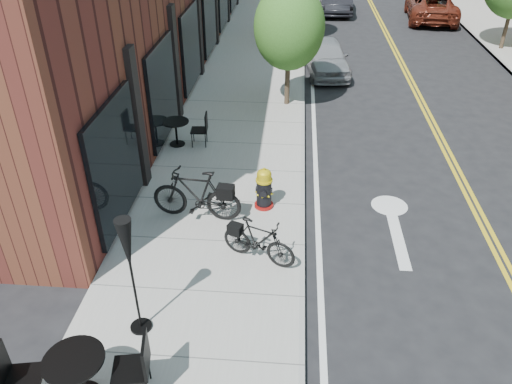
{
  "coord_description": "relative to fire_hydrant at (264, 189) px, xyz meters",
  "views": [
    {
      "loc": [
        -0.35,
        -6.64,
        6.62
      ],
      "look_at": [
        -1.06,
        2.08,
        1.0
      ],
      "focal_mm": 35.0,
      "sensor_mm": 36.0,
      "label": 1
    }
  ],
  "objects": [
    {
      "name": "ground",
      "position": [
        0.94,
        -2.86,
        -0.6
      ],
      "size": [
        120.0,
        120.0,
        0.0
      ],
      "primitive_type": "plane",
      "color": "black",
      "rests_on": "ground"
    },
    {
      "name": "sidewalk_near",
      "position": [
        -1.06,
        7.14,
        -0.54
      ],
      "size": [
        4.0,
        70.0,
        0.12
      ],
      "primitive_type": "cube",
      "color": "#9E9B93",
      "rests_on": "ground"
    },
    {
      "name": "tree_near_a",
      "position": [
        0.34,
        6.14,
        2.01
      ],
      "size": [
        2.2,
        2.2,
        3.81
      ],
      "color": "#382B1E",
      "rests_on": "sidewalk_near"
    },
    {
      "name": "fire_hydrant",
      "position": [
        0.0,
        0.0,
        0.0
      ],
      "size": [
        0.49,
        0.49,
        1.01
      ],
      "rotation": [
        0.0,
        0.0,
        -0.13
      ],
      "color": "maroon",
      "rests_on": "sidewalk_near"
    },
    {
      "name": "bicycle_left",
      "position": [
        -1.44,
        -0.55,
        0.12
      ],
      "size": [
        2.04,
        0.77,
        1.2
      ],
      "primitive_type": "imported",
      "rotation": [
        0.0,
        0.0,
        -1.67
      ],
      "color": "black",
      "rests_on": "sidewalk_near"
    },
    {
      "name": "bicycle_right",
      "position": [
        0.02,
        -1.89,
        -0.01
      ],
      "size": [
        1.61,
        1.0,
        0.94
      ],
      "primitive_type": "imported",
      "rotation": [
        0.0,
        0.0,
        1.18
      ],
      "color": "black",
      "rests_on": "sidewalk_near"
    },
    {
      "name": "bistro_set_b",
      "position": [
        -2.3,
        -5.17,
        0.07
      ],
      "size": [
        2.05,
        1.01,
        1.08
      ],
      "rotation": [
        0.0,
        0.0,
        0.18
      ],
      "color": "black",
      "rests_on": "sidewalk_near"
    },
    {
      "name": "bistro_set_c",
      "position": [
        -2.66,
        2.9,
        -0.01
      ],
      "size": [
        1.75,
        0.8,
        0.93
      ],
      "rotation": [
        0.0,
        0.0,
        0.07
      ],
      "color": "black",
      "rests_on": "sidewalk_near"
    },
    {
      "name": "patio_umbrella",
      "position": [
        -1.83,
        -3.81,
        1.14
      ],
      "size": [
        0.36,
        0.36,
        2.25
      ],
      "color": "black",
      "rests_on": "sidewalk_near"
    },
    {
      "name": "parked_car_a",
      "position": [
        1.74,
        9.64,
        0.04
      ],
      "size": [
        1.95,
        3.91,
        1.28
      ],
      "primitive_type": "imported",
      "rotation": [
        0.0,
        0.0,
        0.12
      ],
      "color": "gray",
      "rests_on": "ground"
    },
    {
      "name": "parked_car_far",
      "position": [
        7.55,
        18.43,
        0.12
      ],
      "size": [
        2.88,
        5.36,
        1.43
      ],
      "primitive_type": "imported",
      "rotation": [
        0.0,
        0.0,
        3.04
      ],
      "color": "maroon",
      "rests_on": "ground"
    }
  ]
}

